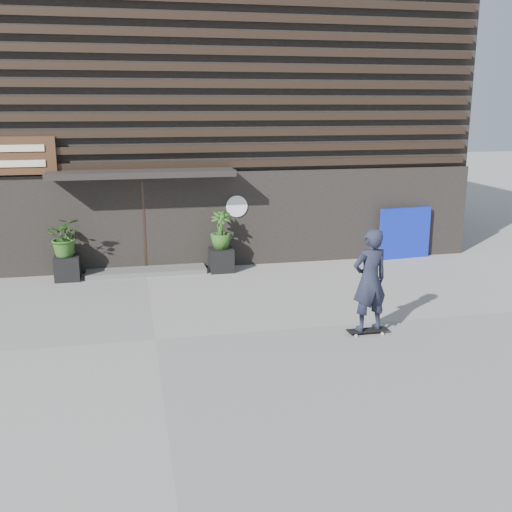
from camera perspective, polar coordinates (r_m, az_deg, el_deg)
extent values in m
plane|color=gray|center=(11.31, -9.47, -7.77)|extent=(80.00, 80.00, 0.00)
cube|color=#535350|center=(15.66, -10.29, -1.39)|extent=(3.00, 0.80, 0.12)
cube|color=black|center=(15.48, -17.34, -1.07)|extent=(0.60, 0.60, 0.60)
imported|color=#2D591E|center=(15.31, -17.55, 1.75)|extent=(0.86, 0.75, 0.96)
cube|color=black|center=(15.57, -3.30, -0.36)|extent=(0.60, 0.60, 0.60)
imported|color=#2D591E|center=(15.39, -3.34, 2.45)|extent=(0.54, 0.54, 0.96)
cube|color=#0D1DB3|center=(17.29, 13.84, 2.10)|extent=(1.52, 0.27, 1.42)
cube|color=black|center=(20.51, -11.31, 13.32)|extent=(18.00, 10.00, 8.00)
cube|color=black|center=(15.73, -10.52, 3.12)|extent=(18.00, 0.12, 2.50)
cube|color=#38281E|center=(15.47, -10.75, 8.36)|extent=(17.60, 0.08, 0.18)
cube|color=#38281E|center=(15.43, -10.82, 9.81)|extent=(17.60, 0.08, 0.18)
cube|color=#38281E|center=(15.41, -10.89, 11.26)|extent=(17.60, 0.08, 0.18)
cube|color=#38281E|center=(15.40, -10.96, 12.72)|extent=(17.60, 0.08, 0.18)
cube|color=#38281E|center=(15.40, -11.03, 14.18)|extent=(17.60, 0.08, 0.18)
cube|color=#38281E|center=(15.40, -11.10, 15.64)|extent=(17.60, 0.08, 0.18)
cube|color=#38281E|center=(15.42, -11.17, 17.09)|extent=(17.60, 0.08, 0.18)
cube|color=#38281E|center=(15.45, -11.24, 18.54)|extent=(17.60, 0.08, 0.18)
cube|color=#38281E|center=(15.49, -11.31, 19.99)|extent=(17.60, 0.08, 0.18)
cube|color=#38281E|center=(15.53, -11.39, 21.42)|extent=(17.60, 0.08, 0.18)
cube|color=black|center=(15.10, -10.69, 7.66)|extent=(4.50, 1.00, 0.15)
cube|color=black|center=(15.90, -10.52, 2.87)|extent=(2.40, 0.30, 2.30)
cube|color=#38281E|center=(15.73, -10.50, 2.75)|extent=(0.06, 0.10, 2.30)
cube|color=#472B19|center=(15.62, -22.74, 8.69)|extent=(2.40, 0.10, 0.90)
cube|color=beige|center=(15.54, -22.85, 9.32)|extent=(1.90, 0.02, 0.16)
cube|color=beige|center=(15.57, -22.72, 8.01)|extent=(1.90, 0.02, 0.16)
cylinder|color=white|center=(15.82, -1.83, 4.70)|extent=(0.56, 0.03, 0.56)
cube|color=black|center=(11.57, 10.46, -6.87)|extent=(0.78, 0.20, 0.02)
cylinder|color=#AAAAA6|center=(11.41, 9.41, -7.43)|extent=(0.06, 0.03, 0.06)
cylinder|color=#A7A7A3|center=(11.58, 9.06, -7.08)|extent=(0.06, 0.03, 0.06)
cylinder|color=beige|center=(11.60, 11.83, -7.18)|extent=(0.06, 0.03, 0.06)
cylinder|color=#ACACA7|center=(11.77, 11.44, -6.84)|extent=(0.06, 0.03, 0.06)
imported|color=black|center=(11.26, 10.67, -2.25)|extent=(0.77, 0.58, 1.92)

